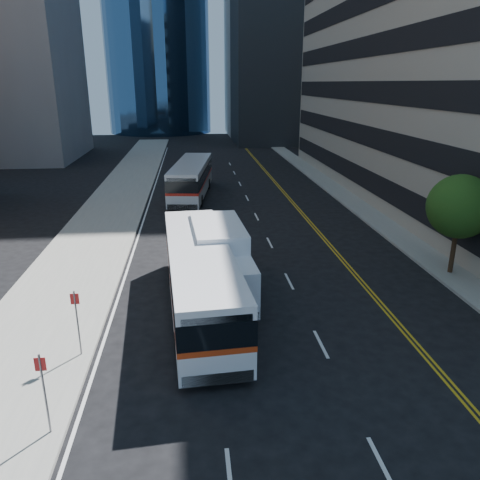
{
  "coord_description": "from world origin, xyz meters",
  "views": [
    {
      "loc": [
        -4.2,
        -13.25,
        9.49
      ],
      "look_at": [
        -2.15,
        6.46,
        2.8
      ],
      "focal_mm": 35.0,
      "sensor_mm": 36.0,
      "label": 1
    }
  ],
  "objects": [
    {
      "name": "ground",
      "position": [
        0.0,
        0.0,
        0.0
      ],
      "size": [
        160.0,
        160.0,
        0.0
      ],
      "primitive_type": "plane",
      "color": "black",
      "rests_on": "ground"
    },
    {
      "name": "sidewalk_west",
      "position": [
        -10.5,
        25.0,
        0.07
      ],
      "size": [
        5.0,
        90.0,
        0.15
      ],
      "primitive_type": "cube",
      "color": "gray",
      "rests_on": "ground"
    },
    {
      "name": "sidewalk_east",
      "position": [
        9.0,
        25.0,
        0.07
      ],
      "size": [
        2.0,
        90.0,
        0.15
      ],
      "primitive_type": "cube",
      "color": "gray",
      "rests_on": "ground"
    },
    {
      "name": "street_tree",
      "position": [
        9.0,
        8.0,
        3.64
      ],
      "size": [
        3.2,
        3.2,
        5.1
      ],
      "color": "#332114",
      "rests_on": "sidewalk_east"
    },
    {
      "name": "bus_front",
      "position": [
        -4.0,
        5.21,
        1.64
      ],
      "size": [
        3.37,
        11.79,
        3.0
      ],
      "rotation": [
        0.0,
        0.0,
        0.07
      ],
      "color": "white",
      "rests_on": "ground"
    },
    {
      "name": "bus_rear",
      "position": [
        -4.24,
        27.07,
        1.63
      ],
      "size": [
        4.01,
        11.81,
        2.99
      ],
      "rotation": [
        0.0,
        0.0,
        -0.13
      ],
      "color": "silver",
      "rests_on": "ground"
    },
    {
      "name": "box_truck",
      "position": [
        -3.01,
        6.83,
        1.69
      ],
      "size": [
        2.73,
        6.84,
        3.21
      ],
      "rotation": [
        0.0,
        0.0,
        0.06
      ],
      "color": "white",
      "rests_on": "ground"
    }
  ]
}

